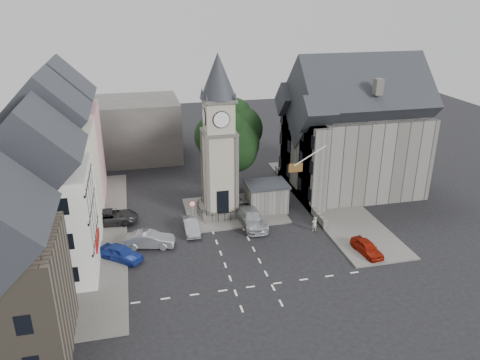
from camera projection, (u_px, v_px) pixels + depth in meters
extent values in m
plane|color=black|center=(237.00, 251.00, 41.47)|extent=(120.00, 120.00, 0.00)
cube|color=#595651|center=(95.00, 234.00, 44.24)|extent=(6.00, 30.00, 0.14)
cube|color=#595651|center=(328.00, 201.00, 51.19)|extent=(6.00, 26.00, 0.14)
cube|color=#595651|center=(234.00, 210.00, 48.98)|extent=(10.00, 8.00, 0.16)
cube|color=silver|center=(253.00, 287.00, 36.51)|extent=(20.00, 8.00, 0.01)
cube|color=#4C4944|center=(220.00, 210.00, 48.56)|extent=(4.20, 4.20, 0.70)
torus|color=black|center=(220.00, 203.00, 48.29)|extent=(4.86, 4.86, 0.06)
cube|color=#ADA28C|center=(220.00, 170.00, 46.93)|extent=(3.00, 3.00, 8.00)
cube|color=black|center=(223.00, 202.00, 46.67)|extent=(1.20, 0.25, 2.40)
cube|color=#4C4944|center=(219.00, 132.00, 45.43)|extent=(3.30, 3.30, 0.25)
cube|color=#ADA28C|center=(219.00, 116.00, 44.82)|extent=(2.70, 2.70, 3.20)
cylinder|color=white|center=(221.00, 120.00, 43.56)|extent=(1.50, 0.12, 1.50)
cube|color=#4C4944|center=(218.00, 99.00, 44.22)|extent=(3.10, 3.10, 0.30)
cone|color=#212429|center=(218.00, 75.00, 43.38)|extent=(3.40, 3.40, 4.20)
cube|color=#5A5953|center=(266.00, 198.00, 48.73)|extent=(4.00, 3.00, 2.80)
cube|color=#212429|center=(267.00, 184.00, 48.14)|extent=(4.30, 3.30, 0.25)
cylinder|color=black|center=(229.00, 174.00, 52.80)|extent=(0.70, 0.70, 4.40)
cylinder|color=black|center=(193.00, 215.00, 45.30)|extent=(0.10, 0.10, 2.50)
cone|color=#A50C0C|center=(192.00, 204.00, 44.74)|extent=(0.70, 0.06, 0.70)
cone|color=white|center=(192.00, 204.00, 44.72)|extent=(0.54, 0.04, 0.54)
cube|color=pink|center=(66.00, 154.00, 50.78)|extent=(7.50, 7.00, 10.00)
cube|color=#EDE5C6|center=(56.00, 181.00, 43.56)|extent=(7.50, 7.00, 10.00)
cube|color=silver|center=(44.00, 224.00, 36.52)|extent=(7.50, 7.00, 9.00)
cube|color=#4C4944|center=(104.00, 131.00, 62.72)|extent=(20.00, 10.00, 8.00)
cube|color=#5A5953|center=(353.00, 152.00, 53.08)|extent=(14.00, 10.00, 9.00)
cube|color=#5A5953|center=(313.00, 166.00, 48.61)|extent=(1.60, 4.40, 9.00)
cube|color=#5A5953|center=(291.00, 146.00, 54.93)|extent=(1.60, 4.40, 9.00)
cube|color=#5A5953|center=(298.00, 193.00, 52.27)|extent=(0.40, 16.00, 0.90)
cylinder|color=white|center=(310.00, 156.00, 44.14)|extent=(3.17, 0.10, 1.89)
plane|color=#B21414|center=(296.00, 168.00, 44.26)|extent=(1.40, 0.00, 1.40)
imported|color=navy|center=(121.00, 253.00, 39.90)|extent=(4.10, 3.75, 1.35)
imported|color=gray|center=(150.00, 240.00, 41.93)|extent=(4.65, 2.40, 1.46)
imported|color=#28282A|center=(111.00, 217.00, 46.10)|extent=(5.48, 2.86, 1.47)
imported|color=gray|center=(191.00, 226.00, 44.56)|extent=(1.39, 3.86, 1.27)
imported|color=#B0B4B8|center=(252.00, 218.00, 45.77)|extent=(2.28, 5.39, 1.55)
imported|color=maroon|center=(367.00, 248.00, 40.84)|extent=(1.92, 3.77, 1.23)
imported|color=#B7B197|center=(314.00, 224.00, 44.68)|extent=(0.60, 0.44, 1.51)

